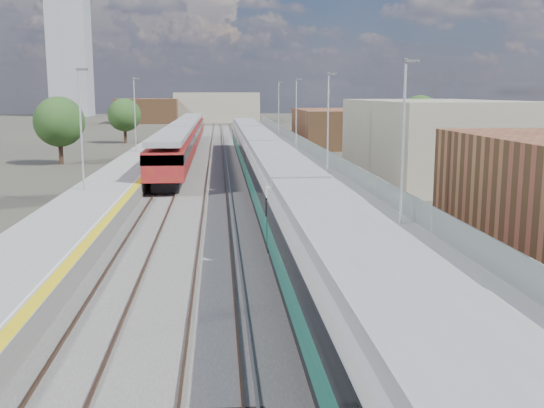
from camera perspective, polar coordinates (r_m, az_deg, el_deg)
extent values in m
plane|color=#47443A|center=(56.73, -3.01, 2.83)|extent=(320.00, 320.00, 0.00)
cube|color=#565451|center=(59.18, -5.27, 3.13)|extent=(10.50, 155.00, 0.06)
cube|color=#4C3323|center=(61.70, -2.44, 3.52)|extent=(0.07, 160.00, 0.14)
cube|color=#4C3323|center=(61.78, -1.10, 3.53)|extent=(0.07, 160.00, 0.14)
cube|color=#4C3323|center=(61.66, -5.69, 3.47)|extent=(0.07, 160.00, 0.14)
cube|color=#4C3323|center=(61.65, -4.35, 3.49)|extent=(0.07, 160.00, 0.14)
cube|color=#4C3323|center=(61.81, -8.95, 3.42)|extent=(0.07, 160.00, 0.14)
cube|color=#4C3323|center=(61.73, -7.61, 3.44)|extent=(0.07, 160.00, 0.14)
cube|color=gray|center=(61.69, -2.74, 3.51)|extent=(0.08, 160.00, 0.10)
cube|color=gray|center=(61.66, -4.05, 3.49)|extent=(0.08, 160.00, 0.10)
cube|color=slate|center=(59.54, 1.97, 3.66)|extent=(4.70, 155.00, 1.00)
cube|color=gray|center=(59.48, 1.97, 4.15)|extent=(4.70, 155.00, 0.03)
cube|color=gold|center=(59.27, -0.05, 4.15)|extent=(0.40, 155.00, 0.01)
cube|color=gray|center=(59.72, 4.08, 4.73)|extent=(0.06, 155.00, 1.20)
cylinder|color=#9EA0A3|center=(29.55, 11.66, 5.36)|extent=(0.12, 0.12, 7.50)
cube|color=#4C4C4F|center=(29.57, 12.39, 12.42)|extent=(0.70, 0.18, 0.14)
cylinder|color=#9EA0A3|center=(49.03, 5.04, 7.28)|extent=(0.12, 0.12, 7.50)
cube|color=#4C4C4F|center=(49.04, 5.40, 11.55)|extent=(0.70, 0.18, 0.14)
cylinder|color=#9EA0A3|center=(68.81, 2.18, 8.08)|extent=(0.12, 0.12, 7.50)
cube|color=#4C4C4F|center=(68.81, 2.41, 11.12)|extent=(0.70, 0.18, 0.14)
cylinder|color=#9EA0A3|center=(88.68, 0.60, 8.51)|extent=(0.12, 0.12, 7.50)
cube|color=#4C4C4F|center=(88.69, 0.77, 10.87)|extent=(0.70, 0.18, 0.14)
cube|color=slate|center=(59.57, -11.84, 3.46)|extent=(4.30, 155.00, 1.00)
cube|color=gray|center=(59.52, -11.86, 3.94)|extent=(4.30, 155.00, 0.03)
cube|color=gold|center=(59.31, -10.04, 4.00)|extent=(0.45, 155.00, 0.01)
cube|color=silver|center=(59.35, -10.37, 4.00)|extent=(0.08, 155.00, 0.01)
cylinder|color=#9EA0A3|center=(41.20, -16.75, 6.40)|extent=(0.12, 0.12, 7.50)
cube|color=#4C4C4F|center=(41.11, -16.66, 11.49)|extent=(0.70, 0.18, 0.14)
cylinder|color=#9EA0A3|center=(66.84, -12.19, 7.81)|extent=(0.12, 0.12, 7.50)
cube|color=#4C4C4F|center=(66.78, -12.09, 10.95)|extent=(0.70, 0.18, 0.14)
cube|color=gray|center=(54.38, 14.32, 5.62)|extent=(11.00, 22.00, 6.40)
cube|color=brown|center=(85.67, 5.15, 6.83)|extent=(8.00, 18.00, 4.80)
cube|color=gray|center=(156.30, -4.96, 8.65)|extent=(20.00, 14.00, 7.00)
cube|color=brown|center=(152.19, -11.05, 8.20)|extent=(14.00, 12.00, 5.60)
cube|color=gray|center=(201.39, -17.68, 13.21)|extent=(11.00, 11.00, 40.00)
cube|color=black|center=(16.22, 7.28, -12.49)|extent=(2.68, 19.19, 0.45)
cube|color=#105447|center=(15.94, 7.34, -9.88)|extent=(2.77, 19.19, 1.12)
cube|color=black|center=(15.66, 7.41, -6.83)|extent=(2.83, 19.19, 0.77)
cube|color=silver|center=(15.50, 7.46, -4.67)|extent=(2.77, 19.19, 0.47)
cube|color=gray|center=(15.40, 7.50, -3.18)|extent=(2.46, 19.19, 0.39)
cube|color=black|center=(35.03, 0.58, -0.18)|extent=(2.68, 19.19, 0.45)
cube|color=#105447|center=(34.90, 0.58, 1.09)|extent=(2.77, 19.19, 1.12)
cube|color=black|center=(34.78, 0.59, 2.53)|extent=(2.83, 19.19, 0.77)
cube|color=silver|center=(34.70, 0.59, 3.53)|extent=(2.77, 19.19, 0.47)
cube|color=gray|center=(34.66, 0.59, 4.21)|extent=(2.46, 19.19, 0.39)
cube|color=black|center=(54.46, -1.36, 3.46)|extent=(2.68, 19.19, 0.45)
cube|color=#105447|center=(54.38, -1.37, 4.29)|extent=(2.77, 19.19, 1.12)
cube|color=black|center=(54.30, -1.37, 5.22)|extent=(2.83, 19.19, 0.77)
cube|color=silver|center=(54.25, -1.37, 5.86)|extent=(2.77, 19.19, 0.47)
cube|color=gray|center=(54.22, -1.38, 6.30)|extent=(2.46, 19.19, 0.39)
cube|color=black|center=(74.03, -2.29, 5.19)|extent=(2.68, 19.19, 0.45)
cube|color=#105447|center=(73.97, -2.29, 5.79)|extent=(2.77, 19.19, 1.12)
cube|color=black|center=(73.91, -2.30, 6.48)|extent=(2.83, 19.19, 0.77)
cube|color=silver|center=(73.87, -2.30, 6.95)|extent=(2.77, 19.19, 0.47)
cube|color=gray|center=(73.85, -2.30, 7.27)|extent=(2.46, 19.19, 0.39)
cube|color=black|center=(52.59, -8.87, 2.69)|extent=(1.93, 16.40, 0.67)
cube|color=maroon|center=(52.42, -8.92, 4.43)|extent=(2.84, 19.30, 2.03)
cube|color=black|center=(52.37, -8.94, 4.98)|extent=(2.91, 19.30, 0.71)
cube|color=gray|center=(52.29, -8.97, 6.09)|extent=(2.54, 19.30, 0.41)
cube|color=black|center=(72.24, -7.79, 4.67)|extent=(1.93, 16.40, 0.67)
cube|color=maroon|center=(72.11, -7.82, 5.94)|extent=(2.84, 19.30, 2.03)
cube|color=black|center=(72.08, -7.83, 6.35)|extent=(2.91, 19.30, 0.71)
cube|color=gray|center=(72.03, -7.85, 7.15)|extent=(2.54, 19.30, 0.41)
cube|color=black|center=(91.96, -7.17, 5.81)|extent=(1.93, 16.40, 0.67)
cube|color=maroon|center=(91.85, -7.20, 6.81)|extent=(2.84, 19.30, 2.03)
cube|color=black|center=(91.83, -7.20, 7.12)|extent=(2.91, 19.30, 0.71)
cube|color=gray|center=(91.79, -7.22, 7.76)|extent=(2.54, 19.30, 0.41)
cylinder|color=#382619|center=(66.32, -18.39, 4.39)|extent=(0.44, 0.44, 2.33)
sphere|color=#22461B|center=(66.12, -18.54, 7.01)|extent=(4.91, 4.91, 4.91)
cylinder|color=#382619|center=(91.90, -13.02, 6.01)|extent=(0.44, 0.44, 2.18)
sphere|color=#22461B|center=(91.76, -13.09, 7.79)|extent=(4.61, 4.61, 4.61)
cylinder|color=#382619|center=(73.46, 13.02, 5.15)|extent=(0.44, 0.44, 2.36)
sphere|color=#22461B|center=(73.28, 13.12, 7.54)|extent=(4.98, 4.98, 4.98)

